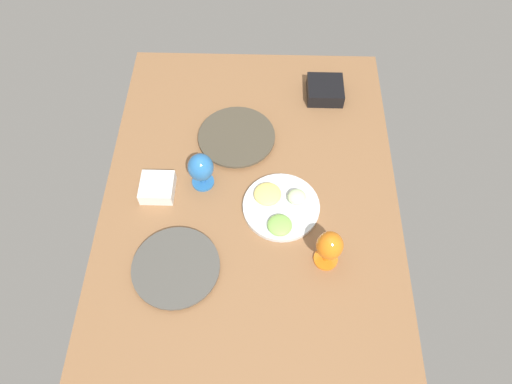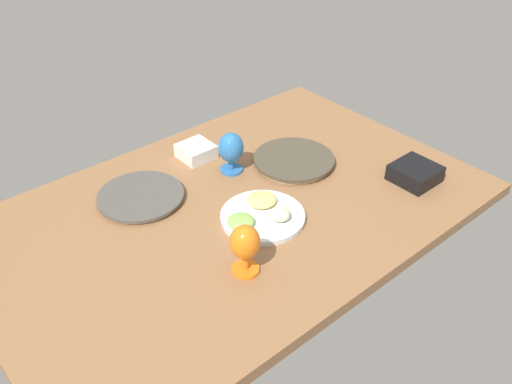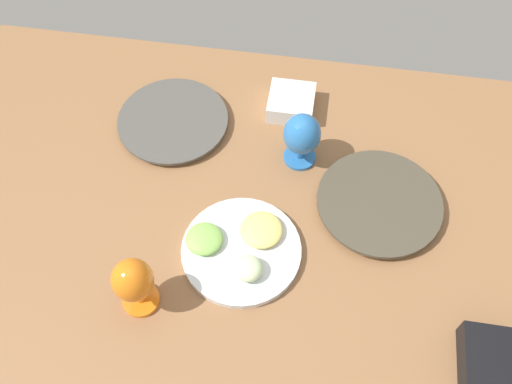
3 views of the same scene
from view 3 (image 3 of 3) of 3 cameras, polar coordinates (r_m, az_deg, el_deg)
name	(u,v)px [view 3 (image 3 of 3)]	position (r cm, az deg, el deg)	size (l,w,h in cm)	color
ground_plane	(238,214)	(134.07, -1.83, -2.26)	(160.00, 104.00, 4.00)	#8C603D
dinner_plate_left	(379,204)	(134.69, 12.31, -1.14)	(29.18, 29.18, 2.63)	beige
dinner_plate_right	(173,121)	(147.98, -8.35, 7.06)	(28.36, 28.36, 2.08)	silver
fruit_platter	(241,248)	(125.68, -1.54, -5.71)	(26.70, 26.70, 5.47)	silver
hurricane_glass_blue	(302,136)	(133.95, 4.65, 5.66)	(8.97, 8.97, 14.97)	#2B6EB5
hurricane_glass_orange	(133,282)	(116.02, -12.27, -8.86)	(8.47, 8.47, 15.60)	orange
square_bowl_white	(291,102)	(148.76, 3.58, 9.05)	(11.64, 11.64, 5.00)	white
square_bowl_black	(499,365)	(123.94, 23.32, -15.76)	(14.30, 14.30, 5.72)	black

